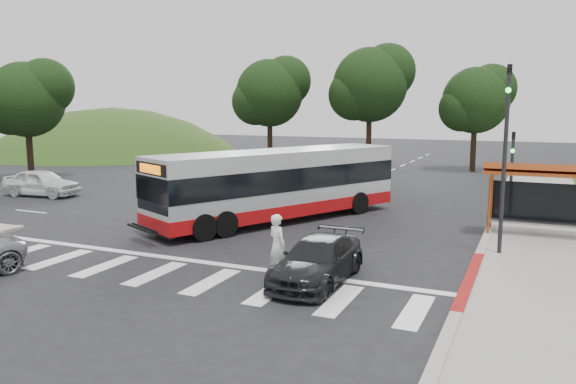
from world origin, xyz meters
The scene contains 17 objects.
ground centered at (0.00, 0.00, 0.00)m, with size 140.00×140.00×0.00m, color black.
sidewalk_east centered at (11.00, 8.00, 0.06)m, with size 4.00×40.00×0.12m, color gray.
curb_east centered at (9.00, 8.00, 0.07)m, with size 0.30×40.00×0.15m, color #9E9991.
curb_east_red centered at (9.00, -2.00, 0.08)m, with size 0.32×6.00×0.15m, color maroon.
hillside_nw centered at (-32.00, 30.00, 0.00)m, with size 44.00×44.00×10.00m, color #284415.
crosswalk_ladder centered at (0.00, -5.00, 0.01)m, with size 18.00×2.60×0.01m, color silver.
bus_shelter centered at (10.80, 5.10, 2.35)m, with size 4.20×1.60×2.86m.
traffic_signal_ne_tall centered at (9.60, 1.49, 3.88)m, with size 0.18×0.37×6.50m.
traffic_signal_ne_short centered at (9.60, 8.49, 2.48)m, with size 0.18×0.37×4.00m.
tree_north_a centered at (-1.92, 26.07, 6.92)m, with size 6.60×6.15×10.17m.
tree_north_b centered at (6.07, 28.06, 5.66)m, with size 5.72×5.33×8.43m.
tree_north_c centered at (-9.92, 24.06, 6.29)m, with size 6.16×5.74×9.30m.
tree_west_a centered at (-21.93, 10.06, 5.66)m, with size 5.72×5.33×8.43m.
transit_bus centered at (0.04, 3.98, 1.59)m, with size 2.67×12.31×3.18m, color #B5B8BA, non-canonical shape.
pedestrian centered at (3.54, -3.66, 0.96)m, with size 0.70×0.46×1.92m, color white.
dark_sedan centered at (4.86, -3.69, 0.65)m, with size 1.81×4.45×1.29m, color black.
west_car_white centered at (-15.35, 4.81, 0.77)m, with size 1.82×4.53×1.54m, color silver.
Camera 1 is at (10.54, -18.68, 5.14)m, focal length 35.00 mm.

